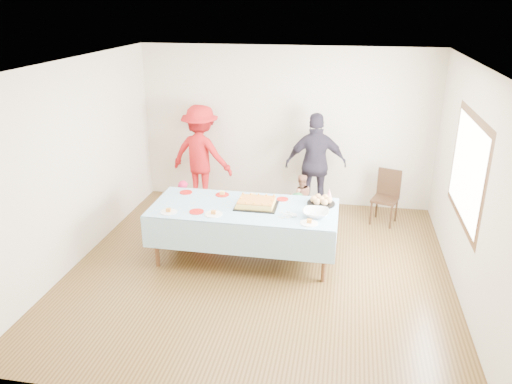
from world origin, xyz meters
TOP-DOWN VIEW (x-y plane):
  - ground at (0.00, 0.00)m, footprint 5.00×5.00m
  - room_walls at (0.05, 0.00)m, footprint 5.04×5.04m
  - party_table at (-0.27, 0.26)m, footprint 2.50×1.10m
  - birthday_cake at (-0.10, 0.31)m, footprint 0.56×0.43m
  - rolls_tray at (0.75, 0.54)m, footprint 0.38×0.38m
  - punch_bowl at (0.71, 0.13)m, footprint 0.34×0.34m
  - party_hat at (0.85, 0.72)m, footprint 0.10×0.10m
  - fork_pile at (0.36, 0.05)m, footprint 0.24×0.18m
  - plate_red_far_a at (-1.20, 0.62)m, footprint 0.18×0.18m
  - plate_red_far_b at (-0.66, 0.63)m, footprint 0.19×0.19m
  - plate_red_far_c at (-0.21, 0.62)m, footprint 0.17×0.17m
  - plate_red_far_d at (0.21, 0.62)m, footprint 0.16×0.16m
  - plate_red_near at (-0.85, -0.02)m, footprint 0.19×0.19m
  - plate_white_left at (-1.20, -0.10)m, footprint 0.21×0.21m
  - plate_white_mid at (-0.60, -0.06)m, footprint 0.23×0.23m
  - plate_white_right at (0.64, -0.11)m, footprint 0.23×0.23m
  - dining_chair at (1.73, 1.90)m, footprint 0.48×0.48m
  - toddler_left at (-1.33, 0.90)m, footprint 0.36×0.28m
  - toddler_mid at (0.38, 0.94)m, footprint 0.43×0.34m
  - toddler_right at (0.36, 1.74)m, footprint 0.42×0.36m
  - adult_left at (-1.42, 2.17)m, footprint 1.24×0.87m
  - adult_right at (0.57, 2.07)m, footprint 1.05×0.56m

SIDE VIEW (x-z plane):
  - ground at x=0.00m, z-range 0.00..0.00m
  - toddler_mid at x=0.38m, z-range 0.00..0.76m
  - toddler_right at x=0.36m, z-range 0.00..0.77m
  - toddler_left at x=-1.33m, z-range 0.00..0.86m
  - dining_chair at x=1.73m, z-range 0.05..0.92m
  - party_table at x=-0.27m, z-range 0.33..1.11m
  - plate_red_far_a at x=-1.20m, z-range 0.78..0.79m
  - plate_red_far_b at x=-0.66m, z-range 0.78..0.79m
  - plate_red_far_c at x=-0.21m, z-range 0.78..0.79m
  - plate_red_far_d at x=0.21m, z-range 0.78..0.79m
  - plate_red_near at x=-0.85m, z-range 0.78..0.79m
  - plate_white_left at x=-1.20m, z-range 0.78..0.79m
  - plate_white_mid at x=-0.60m, z-range 0.78..0.79m
  - plate_white_right at x=0.64m, z-range 0.78..0.79m
  - fork_pile at x=0.36m, z-range 0.78..0.85m
  - punch_bowl at x=0.71m, z-range 0.78..0.86m
  - birthday_cake at x=-0.10m, z-range 0.78..0.88m
  - rolls_tray at x=0.75m, z-range 0.77..0.89m
  - adult_right at x=0.57m, z-range 0.00..1.71m
  - party_hat at x=0.85m, z-range 0.78..0.95m
  - adult_left at x=-1.42m, z-range 0.00..1.74m
  - room_walls at x=0.05m, z-range 0.41..3.13m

